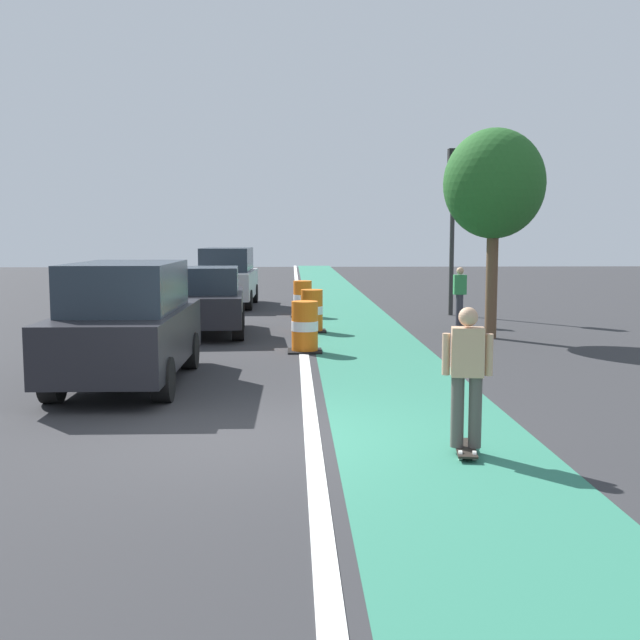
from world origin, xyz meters
TOP-DOWN VIEW (x-y plane):
  - ground_plane at (0.00, 0.00)m, footprint 100.00×100.00m
  - bike_lane_strip at (2.40, 12.00)m, footprint 2.50×80.00m
  - lane_divider_stripe at (0.90, 12.00)m, footprint 0.20×80.00m
  - skateboarder_on_lane at (2.64, -0.85)m, footprint 0.57×0.82m
  - parked_suv_nearest at (-2.09, 3.44)m, footprint 1.94×4.61m
  - parked_sedan_second at (-1.51, 9.79)m, footprint 2.10×4.20m
  - parked_suv_third at (-1.60, 17.34)m, footprint 1.99×4.63m
  - traffic_barrel_front at (0.92, 6.82)m, footprint 0.73×0.73m
  - traffic_barrel_mid at (1.16, 10.22)m, footprint 0.73×0.73m
  - traffic_barrel_back at (0.98, 14.00)m, footprint 0.73×0.73m
  - traffic_light_corner at (5.61, 14.18)m, footprint 0.41×0.32m
  - pedestrian_crossing at (5.26, 11.43)m, footprint 0.34×0.20m
  - street_tree_sidewalk at (5.46, 8.86)m, footprint 2.40×2.40m

SIDE VIEW (x-z plane):
  - ground_plane at x=0.00m, z-range 0.00..0.00m
  - bike_lane_strip at x=2.40m, z-range 0.00..0.01m
  - lane_divider_stripe at x=0.90m, z-range 0.00..0.01m
  - traffic_barrel_front at x=0.92m, z-range -0.01..1.08m
  - traffic_barrel_mid at x=1.16m, z-range -0.01..1.08m
  - traffic_barrel_back at x=0.98m, z-range -0.01..1.08m
  - parked_sedan_second at x=-1.51m, z-range -0.02..1.68m
  - pedestrian_crossing at x=5.26m, z-range 0.06..1.67m
  - skateboarder_on_lane at x=2.64m, z-range 0.07..1.76m
  - parked_suv_nearest at x=-2.09m, z-range 0.02..2.06m
  - parked_suv_third at x=-1.60m, z-range 0.02..2.06m
  - traffic_light_corner at x=5.61m, z-range 0.95..6.05m
  - street_tree_sidewalk at x=5.46m, z-range 1.17..6.17m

